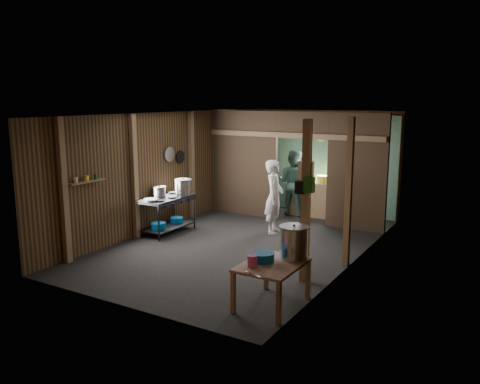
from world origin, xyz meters
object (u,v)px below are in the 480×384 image
Objects in this scene: cook at (274,197)px; stove_pot_large at (183,187)px; pink_bucket at (252,261)px; stock_pot at (294,243)px; gas_range at (167,215)px; prep_table at (272,284)px; yellow_tub at (323,179)px.

stove_pot_large is at bearing 98.28° from cook.
stock_pot is at bearing 61.96° from pink_bucket.
cook is (2.01, 1.19, 0.41)m from gas_range.
pink_bucket is at bearing -172.92° from cook.
stove_pot_large is at bearing 139.28° from pink_bucket.
prep_table is 2.84× the size of stove_pot_large.
prep_table is 3.28× the size of yellow_tub.
yellow_tub is (-1.15, 5.62, 0.23)m from pink_bucket.
cook is at bearing 23.56° from stove_pot_large.
stove_pot_large is at bearing 143.37° from prep_table.
prep_table is 0.51m from pink_bucket.
cook is at bearing 121.17° from stock_pot.
prep_table is at bearing -36.63° from stove_pot_large.
yellow_tub is (2.21, 2.72, -0.02)m from stove_pot_large.
stove_pot_large is 3.51m from yellow_tub.
stock_pot reaches higher than gas_range.
stock_pot is 0.31× the size of cook.
pink_bucket is (3.53, -2.51, 0.31)m from gas_range.
yellow_tub is at bearing 50.91° from stove_pot_large.
stove_pot_large is 4.44m from pink_bucket.
prep_table is 6.49× the size of pink_bucket.
stock_pot is 5.21m from yellow_tub.
prep_table is 2.12× the size of stock_pot.
pink_bucket is at bearing -35.37° from gas_range.
stove_pot_large is 0.75× the size of stock_pot.
yellow_tub reaches higher than gas_range.
pink_bucket is 0.50× the size of yellow_tub.
stove_pot_large reaches higher than prep_table.
cook is (1.84, 0.80, -0.16)m from stove_pot_large.
pink_bucket is at bearing -40.72° from stove_pot_large.
stove_pot_large is at bearing 66.27° from gas_range.
prep_table is 4.46m from stove_pot_large.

